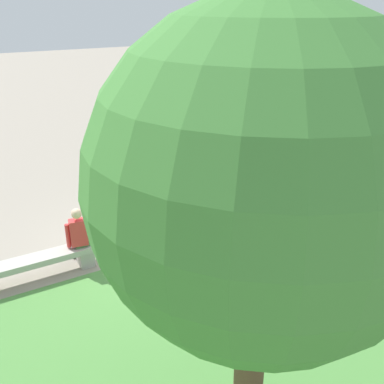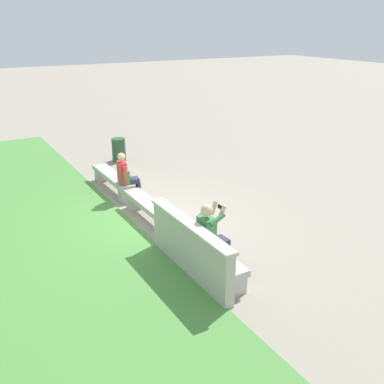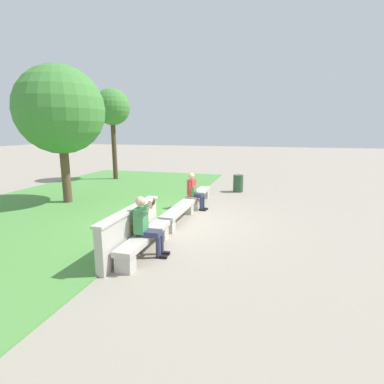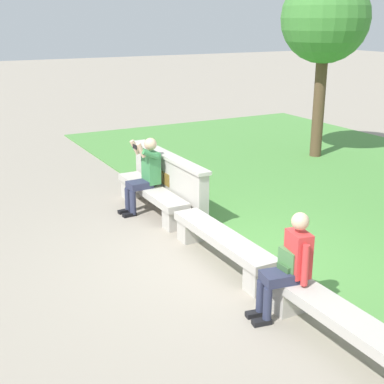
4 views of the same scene
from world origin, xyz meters
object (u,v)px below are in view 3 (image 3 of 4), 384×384
Objects in this scene: person_photographer at (146,223)px; person_distant at (194,190)px; tree_behind_wall at (60,110)px; tree_right_background at (112,108)px; bench_mid at (199,195)px; trash_bin at (238,183)px; bench_main at (145,240)px; bench_near at (179,212)px; backpack at (192,192)px.

person_photographer reaches higher than person_distant.
tree_behind_wall is 1.03× the size of tree_right_background.
bench_mid is 1.67× the size of person_photographer.
bench_main is at bearing 170.99° from trash_bin.
bench_near is at bearing 177.59° from person_distant.
person_photographer reaches higher than bench_near.
backpack reaches higher than bench_mid.
person_distant reaches higher than bench_near.
bench_near is 2.94× the size of trash_bin.
person_photographer is at bearing -178.94° from backpack.
person_photographer is 0.27× the size of tree_right_background.
backpack is 5.54m from tree_behind_wall.
bench_main is 0.46× the size of tree_right_background.
tree_right_background is (8.83, 5.80, 3.50)m from bench_main.
person_distant reaches higher than trash_bin.
tree_behind_wall is at bearing 94.76° from person_distant.
trash_bin is (-1.53, -6.96, -3.43)m from tree_right_background.
tree_behind_wall reaches higher than bench_main.
person_photographer is at bearing -146.58° from tree_right_background.
person_distant is 0.08m from backpack.
bench_main and bench_near have the same top height.
backpack is at bearing -85.59° from tree_behind_wall.
tree_right_background is (8.91, 5.88, 3.07)m from person_photographer.
bench_main is 6.70m from tree_behind_wall.
person_photographer reaches higher than bench_main.
bench_main is at bearing 180.00° from bench_near.
tree_right_background reaches higher than trash_bin.
tree_behind_wall is (-1.25, 4.79, 3.07)m from bench_mid.
bench_near is 2.40m from bench_mid.
person_photographer is 0.27× the size of tree_behind_wall.
backpack is 0.09× the size of tree_behind_wall.
tree_right_background is at bearing 42.03° from bench_near.
trash_bin is at bearing -102.40° from tree_right_background.
person_photographer is at bearing -179.09° from bench_mid.
trash_bin is at bearing -13.28° from bench_near.
backpack is at bearing 1.06° from person_photographer.
tree_behind_wall reaches higher than person_photographer.
backpack reaches higher than trash_bin.
person_distant is at bearing -60.74° from backpack.
backpack reaches higher than bench_near.
bench_mid is 0.92m from person_distant.
tree_right_background reaches higher than backpack.
tree_right_background reaches higher than person_photographer.
bench_mid is (4.79, 0.00, 0.00)m from bench_main.
tree_behind_wall is (-0.40, 4.86, 2.71)m from person_distant.
tree_behind_wall is (3.54, 4.79, 3.07)m from bench_main.
person_distant is 8.25m from tree_right_background.
bench_mid is 0.94m from backpack.
tree_right_background is (4.04, 5.80, 3.50)m from bench_mid.
bench_near is at bearing -137.97° from tree_right_background.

